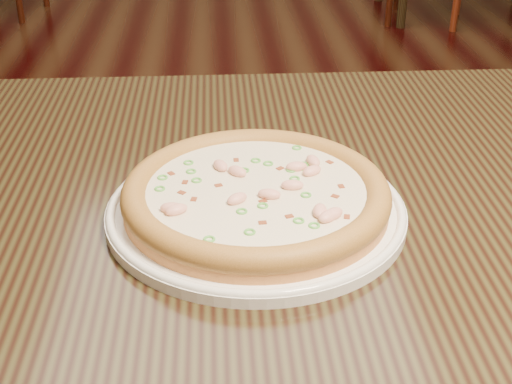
{
  "coord_description": "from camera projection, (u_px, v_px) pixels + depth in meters",
  "views": [
    {
      "loc": [
        -0.05,
        -0.85,
        1.15
      ],
      "look_at": [
        -0.01,
        -0.19,
        0.78
      ],
      "focal_mm": 50.0,
      "sensor_mm": 36.0,
      "label": 1
    }
  ],
  "objects": [
    {
      "name": "hero_table",
      "position": [
        351.0,
        261.0,
        0.87
      ],
      "size": [
        1.2,
        0.8,
        0.75
      ],
      "color": "black",
      "rests_on": "ground"
    },
    {
      "name": "pizza",
      "position": [
        256.0,
        194.0,
        0.76
      ],
      "size": [
        0.29,
        0.29,
        0.03
      ],
      "color": "#D18340",
      "rests_on": "plate"
    },
    {
      "name": "plate",
      "position": [
        256.0,
        209.0,
        0.77
      ],
      "size": [
        0.32,
        0.32,
        0.02
      ],
      "color": "white",
      "rests_on": "hero_table"
    }
  ]
}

